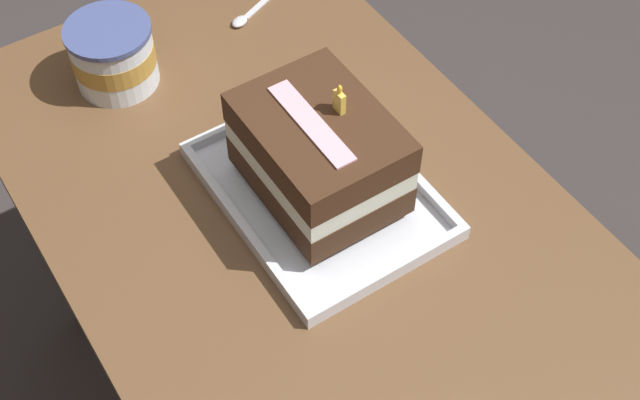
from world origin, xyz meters
TOP-DOWN VIEW (x-y plane):
  - dining_table at (0.00, 0.00)m, footprint 1.16×0.65m
  - foil_tray at (-0.06, 0.03)m, footprint 0.34×0.25m
  - birthday_cake at (-0.06, 0.03)m, footprint 0.21×0.16m
  - ice_cream_tub at (-0.41, -0.10)m, footprint 0.13×0.13m
  - serving_spoon_near_tray at (-0.43, 0.13)m, footprint 0.06×0.12m

SIDE VIEW (x-z plane):
  - dining_table at x=0.00m, z-range 0.25..0.99m
  - serving_spoon_near_tray at x=-0.43m, z-range 0.74..0.75m
  - foil_tray at x=-0.06m, z-range 0.73..0.76m
  - ice_cream_tub at x=-0.41m, z-range 0.74..0.84m
  - birthday_cake at x=-0.06m, z-range 0.74..0.91m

